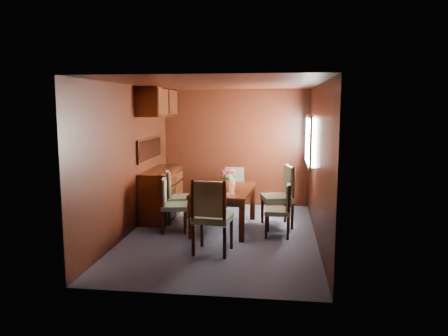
# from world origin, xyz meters

# --- Properties ---
(ground) EXTENTS (4.50, 4.50, 0.00)m
(ground) POSITION_xyz_m (0.00, 0.00, 0.00)
(ground) COLOR #323545
(ground) RESTS_ON ground
(room_shell) EXTENTS (3.06, 4.52, 2.41)m
(room_shell) POSITION_xyz_m (-0.10, 0.33, 1.63)
(room_shell) COLOR black
(room_shell) RESTS_ON ground
(sideboard) EXTENTS (0.48, 1.40, 0.90)m
(sideboard) POSITION_xyz_m (-1.25, 1.00, 0.45)
(sideboard) COLOR black
(sideboard) RESTS_ON ground
(dining_table) EXTENTS (1.00, 1.52, 0.69)m
(dining_table) POSITION_xyz_m (-0.00, 0.41, 0.59)
(dining_table) COLOR black
(dining_table) RESTS_ON ground
(chair_left_near) EXTENTS (0.48, 0.49, 0.90)m
(chair_left_near) POSITION_xyz_m (-0.87, 0.12, 0.50)
(chair_left_near) COLOR black
(chair_left_near) RESTS_ON ground
(chair_left_far) EXTENTS (0.56, 0.57, 0.94)m
(chair_left_far) POSITION_xyz_m (-0.93, 0.66, 0.52)
(chair_left_far) COLOR black
(chair_left_far) RESTS_ON ground
(chair_right_near) EXTENTS (0.41, 0.43, 0.86)m
(chair_right_near) POSITION_xyz_m (0.96, 0.08, 0.48)
(chair_right_near) COLOR black
(chair_right_near) RESTS_ON ground
(chair_right_far) EXTENTS (0.60, 0.61, 1.07)m
(chair_right_far) POSITION_xyz_m (0.96, 0.68, 0.59)
(chair_right_far) COLOR black
(chair_right_far) RESTS_ON ground
(chair_head) EXTENTS (0.57, 0.55, 1.09)m
(chair_head) POSITION_xyz_m (-0.02, -0.90, 0.60)
(chair_head) COLOR black
(chair_head) RESTS_ON ground
(chair_foot) EXTENTS (0.42, 0.40, 0.86)m
(chair_foot) POSITION_xyz_m (0.01, 1.76, 0.48)
(chair_foot) COLOR black
(chair_foot) RESTS_ON ground
(flower_centerpiece) EXTENTS (0.28, 0.28, 0.28)m
(flower_centerpiece) POSITION_xyz_m (0.00, 0.84, 0.82)
(flower_centerpiece) COLOR #A75133
(flower_centerpiece) RESTS_ON dining_table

